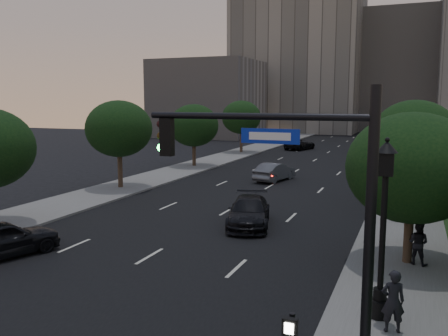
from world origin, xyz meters
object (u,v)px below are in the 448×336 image
at_px(sedan_near_right, 249,212).
at_px(sedan_far_right, 368,157).
at_px(sedan_near_left, 2,239).
at_px(pedestrian_a, 393,301).
at_px(pedestrian_c, 397,207).
at_px(street_lamp, 383,238).
at_px(traffic_signal_mast, 320,233).
at_px(sedan_far_left, 300,145).
at_px(pedestrian_b, 418,243).
at_px(sedan_mid_left, 275,172).

xyz_separation_m(sedan_near_right, sedan_far_right, (3.59, 28.19, -0.02)).
distance_m(sedan_near_left, sedan_far_right, 38.88).
bearing_deg(sedan_near_left, sedan_far_right, -87.48).
distance_m(sedan_near_right, pedestrian_a, 12.59).
bearing_deg(pedestrian_c, street_lamp, 98.05).
xyz_separation_m(traffic_signal_mast, sedan_far_left, (-12.64, 53.38, -2.95)).
bearing_deg(pedestrian_b, sedan_far_left, -52.76).
relative_size(sedan_far_right, pedestrian_a, 2.39).
bearing_deg(sedan_near_right, traffic_signal_mast, -79.73).
relative_size(street_lamp, pedestrian_b, 3.21).
bearing_deg(sedan_near_right, pedestrian_b, -38.39).
height_order(traffic_signal_mast, sedan_near_left, traffic_signal_mast).
xyz_separation_m(traffic_signal_mast, pedestrian_a, (1.57, 3.02, -2.61)).
relative_size(sedan_far_right, pedestrian_c, 2.83).
bearing_deg(sedan_far_left, sedan_near_right, 116.48).
relative_size(street_lamp, pedestrian_c, 3.66).
distance_m(traffic_signal_mast, sedan_mid_left, 28.95).
distance_m(sedan_near_left, pedestrian_c, 19.74).
bearing_deg(sedan_far_left, sedan_mid_left, 115.66).
distance_m(traffic_signal_mast, pedestrian_a, 4.29).
height_order(traffic_signal_mast, sedan_far_right, traffic_signal_mast).
xyz_separation_m(traffic_signal_mast, sedan_near_left, (-14.22, 4.07, -2.86)).
relative_size(pedestrian_a, pedestrian_b, 1.04).
distance_m(street_lamp, sedan_near_left, 15.50).
bearing_deg(traffic_signal_mast, sedan_mid_left, 107.87).
height_order(pedestrian_a, pedestrian_b, pedestrian_a).
bearing_deg(sedan_far_left, pedestrian_a, 123.10).
height_order(pedestrian_a, pedestrian_c, pedestrian_a).
xyz_separation_m(sedan_near_right, pedestrian_a, (7.71, -9.95, 0.30)).
distance_m(sedan_far_left, sedan_near_right, 40.93).
bearing_deg(sedan_mid_left, sedan_far_left, -69.28).
relative_size(traffic_signal_mast, sedan_mid_left, 1.50).
distance_m(sedan_far_right, pedestrian_c, 25.08).
xyz_separation_m(street_lamp, pedestrian_b, (1.07, 5.51, -1.61)).
distance_m(sedan_near_left, sedan_near_right, 12.03).
bearing_deg(pedestrian_a, street_lamp, -80.63).
bearing_deg(sedan_far_right, traffic_signal_mast, -75.22).
height_order(sedan_mid_left, pedestrian_b, pedestrian_b).
bearing_deg(sedan_mid_left, pedestrian_b, 133.93).
bearing_deg(pedestrian_b, sedan_far_right, -62.85).
bearing_deg(street_lamp, sedan_near_right, 128.70).
height_order(street_lamp, pedestrian_c, street_lamp).
height_order(sedan_mid_left, pedestrian_c, pedestrian_c).
height_order(sedan_near_right, pedestrian_a, pedestrian_a).
height_order(sedan_far_right, pedestrian_b, pedestrian_b).
xyz_separation_m(sedan_near_left, pedestrian_b, (16.46, 5.29, 0.22)).
bearing_deg(sedan_far_right, sedan_mid_left, -103.37).
bearing_deg(traffic_signal_mast, pedestrian_c, 85.75).
bearing_deg(sedan_near_right, pedestrian_a, -67.30).
xyz_separation_m(sedan_far_right, pedestrian_b, (4.79, -31.80, 0.28)).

